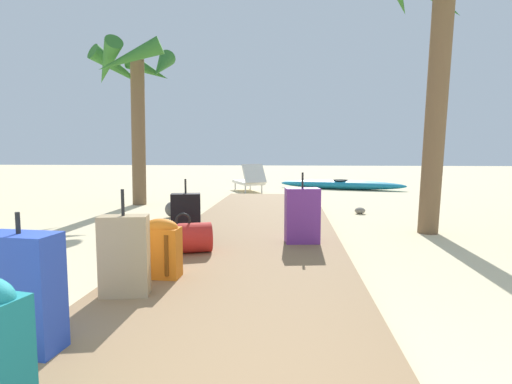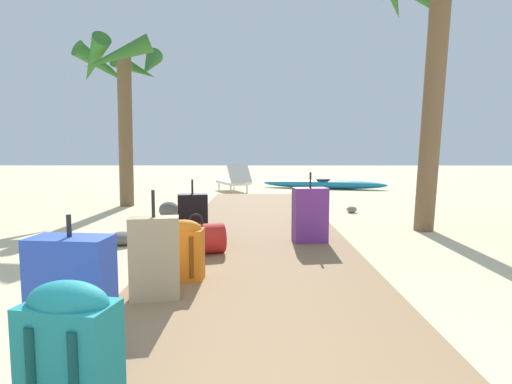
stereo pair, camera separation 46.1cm
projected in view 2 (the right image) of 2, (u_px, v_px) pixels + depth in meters
The scene contains 15 objects.
ground_plane at pixel (260, 252), 4.63m from camera, with size 60.00×60.00×0.00m, color beige.
boardwalk at pixel (259, 232), 5.58m from camera, with size 2.11×9.57×0.08m, color olive.
suitcase_purple at pixel (310, 215), 4.79m from camera, with size 0.42×0.29×0.82m.
suitcase_blue at pixel (72, 298), 2.06m from camera, with size 0.41×0.24×0.75m.
duffel_bag_red at pixel (196, 239), 4.22m from camera, with size 0.65×0.48×0.43m.
backpack_orange at pixel (184, 248), 3.37m from camera, with size 0.32×0.21×0.50m.
suitcase_tan at pixel (155, 258), 2.92m from camera, with size 0.37×0.23×0.79m.
suitcase_black at pixel (193, 218), 4.83m from camera, with size 0.38×0.26×0.74m.
backpack_teal at pixel (70, 363), 1.42m from camera, with size 0.35×0.25×0.62m.
palm_tree_far_left at pixel (120, 81), 8.41m from camera, with size 1.91×2.04×3.43m.
lounge_chair at pixel (234, 180), 11.67m from camera, with size 1.13×1.64×0.81m.
kayak at pixel (323, 184), 12.68m from camera, with size 3.87×1.74×0.29m.
rock_left_far at pixel (169, 210), 6.95m from camera, with size 0.42×0.31×0.29m, color #5B5651.
rock_left_mid at pixel (121, 238), 5.00m from camera, with size 0.32×0.33×0.16m, color #5B5651.
rock_right_near at pixel (352, 209), 7.67m from camera, with size 0.19×0.20×0.12m, color gray.
Camera 2 is at (-0.01, -0.71, 1.14)m, focal length 28.57 mm.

